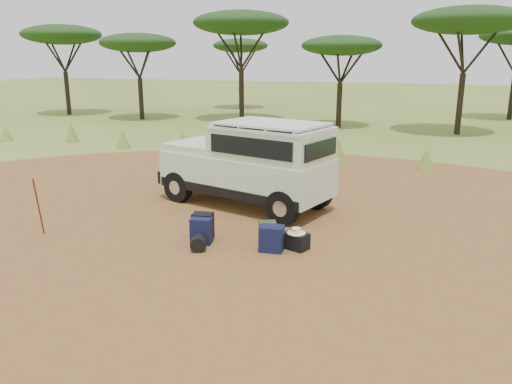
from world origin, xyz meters
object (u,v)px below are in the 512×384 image
(backpack_black, at_px, (203,227))
(hard_case, at_px, (296,241))
(backpack_navy, at_px, (201,231))
(safari_vehicle, at_px, (250,166))
(backpack_olive, at_px, (267,233))
(duffel_navy, at_px, (272,239))
(walking_staff, at_px, (39,207))

(backpack_black, height_order, hard_case, backpack_black)
(backpack_navy, height_order, hard_case, backpack_navy)
(safari_vehicle, height_order, hard_case, safari_vehicle)
(backpack_black, distance_m, backpack_olive, 1.34)
(backpack_black, xyz_separation_m, duffel_navy, (1.53, -0.10, -0.03))
(backpack_navy, xyz_separation_m, hard_case, (1.86, 0.40, -0.11))
(safari_vehicle, height_order, backpack_navy, safari_vehicle)
(safari_vehicle, distance_m, duffel_navy, 3.20)
(backpack_navy, relative_size, duffel_navy, 1.06)
(hard_case, bearing_deg, backpack_black, -157.13)
(duffel_navy, bearing_deg, backpack_olive, 114.89)
(safari_vehicle, distance_m, backpack_navy, 2.93)
(walking_staff, bearing_deg, backpack_navy, -21.13)
(backpack_black, bearing_deg, backpack_navy, -81.02)
(hard_case, bearing_deg, duffel_navy, -128.80)
(safari_vehicle, xyz_separation_m, hard_case, (1.93, -2.43, -0.88))
(backpack_olive, bearing_deg, backpack_navy, 174.85)
(hard_case, bearing_deg, safari_vehicle, 146.26)
(backpack_olive, xyz_separation_m, duffel_navy, (0.21, -0.34, 0.02))
(safari_vehicle, bearing_deg, backpack_olive, -46.47)
(backpack_black, relative_size, hard_case, 1.22)
(safari_vehicle, xyz_separation_m, backpack_navy, (0.07, -2.83, -0.77))
(walking_staff, relative_size, backpack_olive, 2.97)
(walking_staff, bearing_deg, safari_vehicle, 13.08)
(walking_staff, height_order, duffel_navy, walking_staff)
(backpack_black, bearing_deg, safari_vehicle, 79.00)
(backpack_navy, distance_m, hard_case, 1.91)
(walking_staff, distance_m, backpack_black, 3.42)
(backpack_olive, xyz_separation_m, hard_case, (0.62, -0.06, -0.07))
(backpack_olive, bearing_deg, safari_vehicle, 93.54)
(backpack_olive, bearing_deg, duffel_navy, -83.55)
(backpack_black, bearing_deg, hard_case, -5.71)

